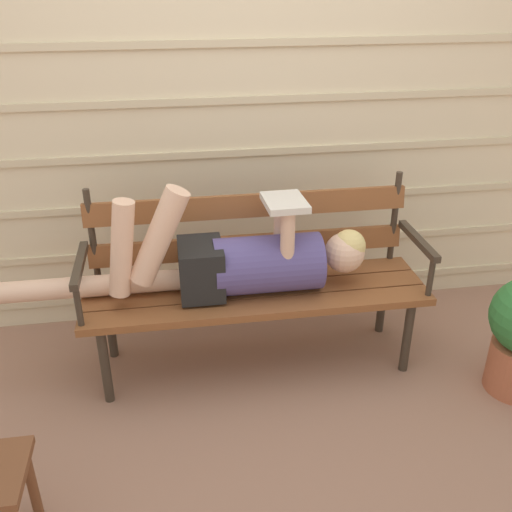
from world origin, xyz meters
name	(u,v)px	position (x,y,z in m)	size (l,w,h in m)	color
ground_plane	(260,375)	(0.00, 0.00, 0.00)	(12.00, 12.00, 0.00)	#936B56
house_siding	(238,99)	(0.00, 0.67, 1.20)	(4.04, 0.08, 2.40)	beige
park_bench	(254,273)	(0.00, 0.18, 0.48)	(1.62, 0.46, 0.89)	brown
reclining_person	(237,261)	(-0.09, 0.11, 0.59)	(1.70, 0.27, 0.57)	#514784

